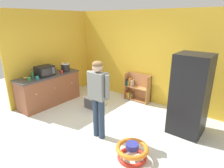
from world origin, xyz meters
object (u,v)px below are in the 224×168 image
standing_person (98,93)px  microwave (45,71)px  crock_pot (65,67)px  yellow_cup (59,68)px  blue_cup (66,67)px  baby_walker (132,151)px  teal_cup (37,78)px  bookshelf (136,89)px  green_cup (29,79)px  pet_carrier (95,101)px  red_cup (62,72)px  refrigerator (190,95)px  green_glass_bottle (33,74)px  kitchen_counter (49,89)px  banana_bunch (26,78)px

standing_person → microwave: size_ratio=3.49×
crock_pot → microwave: bearing=-96.9°
yellow_cup → blue_cup: same height
baby_walker → teal_cup: size_ratio=6.36×
bookshelf → green_cup: size_ratio=8.95×
microwave → pet_carrier: bearing=30.8°
microwave → yellow_cup: 0.73m
baby_walker → blue_cup: size_ratio=6.36×
red_cup → teal_cup: (-0.01, -0.79, 0.00)m
pet_carrier → green_cup: green_cup is taller
baby_walker → microwave: 3.42m
refrigerator → baby_walker: (-0.46, -1.53, -0.73)m
bookshelf → pet_carrier: bearing=-119.0°
baby_walker → red_cup: red_cup is taller
pet_carrier → green_glass_bottle: (-1.31, -1.08, 0.82)m
baby_walker → yellow_cup: size_ratio=6.36×
kitchen_counter → refrigerator: (3.75, 0.98, 0.44)m
baby_walker → blue_cup: (-3.44, 1.35, 0.79)m
pet_carrier → teal_cup: teal_cup is taller
pet_carrier → blue_cup: bearing=174.0°
kitchen_counter → pet_carrier: kitchen_counter is taller
banana_bunch → blue_cup: (-0.03, 1.38, 0.02)m
blue_cup → green_cup: size_ratio=1.00×
standing_person → crock_pot: (-2.24, 0.98, 0.01)m
crock_pot → teal_cup: 1.03m
kitchen_counter → bookshelf: (1.91, 1.84, -0.08)m
pet_carrier → crock_pot: size_ratio=2.01×
refrigerator → green_glass_bottle: (-3.80, -1.41, 0.11)m
blue_cup → green_cup: bearing=-80.0°
red_cup → blue_cup: bearing=128.3°
baby_walker → green_glass_bottle: 3.45m
bookshelf → teal_cup: size_ratio=8.95×
banana_bunch → baby_walker: bearing=0.5°
bookshelf → yellow_cup: 2.54m
crock_pot → yellow_cup: bearing=178.4°
kitchen_counter → blue_cup: 0.95m
green_glass_bottle → red_cup: green_glass_bottle is taller
microwave → banana_bunch: bearing=-106.1°
pet_carrier → bookshelf: bearing=61.0°
kitchen_counter → blue_cup: bearing=101.4°
kitchen_counter → baby_walker: size_ratio=3.08×
microwave → yellow_cup: bearing=109.5°
baby_walker → crock_pot: 3.49m
refrigerator → baby_walker: bearing=-106.9°
kitchen_counter → green_glass_bottle: (-0.06, -0.43, 0.55)m
standing_person → bookshelf: bearing=100.8°
yellow_cup → green_cup: size_ratio=1.00×
pet_carrier → crock_pot: crock_pot is taller
kitchen_counter → red_cup: bearing=61.0°
standing_person → microwave: 2.34m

